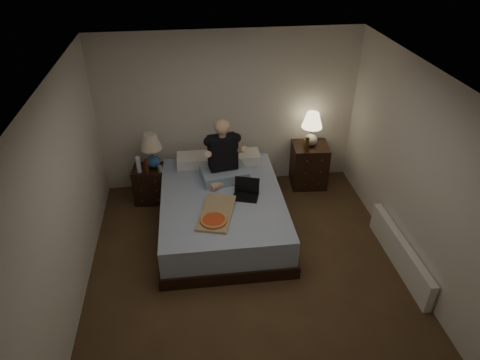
{
  "coord_description": "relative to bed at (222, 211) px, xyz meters",
  "views": [
    {
      "loc": [
        -0.62,
        -3.86,
        3.91
      ],
      "look_at": [
        0.0,
        0.9,
        0.85
      ],
      "focal_mm": 32.0,
      "sensor_mm": 36.0,
      "label": 1
    }
  ],
  "objects": [
    {
      "name": "person",
      "position": [
        0.08,
        0.41,
        0.74
      ],
      "size": [
        0.73,
        0.62,
        0.93
      ],
      "primitive_type": null,
      "rotation": [
        0.0,
        0.0,
        0.16
      ],
      "color": "black",
      "rests_on": "bed"
    },
    {
      "name": "wall_right",
      "position": [
        2.24,
        -1.0,
        0.97
      ],
      "size": [
        0.0,
        4.5,
        2.5
      ],
      "primitive_type": "cube",
      "rotation": [
        1.57,
        0.0,
        -1.57
      ],
      "color": "silver",
      "rests_on": "ground"
    },
    {
      "name": "beer_bottle_right",
      "position": [
        1.41,
        0.84,
        0.56
      ],
      "size": [
        0.06,
        0.06,
        0.23
      ],
      "primitive_type": "cylinder",
      "color": "#562E0C",
      "rests_on": "nightstand_right"
    },
    {
      "name": "laptop",
      "position": [
        0.32,
        -0.09,
        0.4
      ],
      "size": [
        0.41,
        0.37,
        0.24
      ],
      "primitive_type": null,
      "rotation": [
        0.0,
        0.0,
        -0.31
      ],
      "color": "black",
      "rests_on": "bed"
    },
    {
      "name": "nightstand_left",
      "position": [
        -1.05,
        0.84,
        0.01
      ],
      "size": [
        0.48,
        0.45,
        0.58
      ],
      "primitive_type": "cube",
      "rotation": [
        0.0,
        0.0,
        -0.11
      ],
      "color": "black",
      "rests_on": "floor"
    },
    {
      "name": "pizza_box",
      "position": [
        -0.16,
        -0.61,
        0.32
      ],
      "size": [
        0.59,
        0.84,
        0.08
      ],
      "primitive_type": null,
      "rotation": [
        0.0,
        0.0,
        -0.28
      ],
      "color": "tan",
      "rests_on": "bed"
    },
    {
      "name": "beer_bottle_left",
      "position": [
        -1.05,
        0.69,
        0.41
      ],
      "size": [
        0.06,
        0.06,
        0.23
      ],
      "primitive_type": "cylinder",
      "color": "#531F0B",
      "rests_on": "nightstand_left"
    },
    {
      "name": "wall_back",
      "position": [
        0.24,
        1.25,
        0.97
      ],
      "size": [
        4.0,
        0.0,
        2.5
      ],
      "primitive_type": "cube",
      "rotation": [
        1.57,
        0.0,
        0.0
      ],
      "color": "silver",
      "rests_on": "ground"
    },
    {
      "name": "wall_left",
      "position": [
        -1.76,
        -1.0,
        0.97
      ],
      "size": [
        0.0,
        4.5,
        2.5
      ],
      "primitive_type": "cube",
      "rotation": [
        1.57,
        0.0,
        1.57
      ],
      "color": "silver",
      "rests_on": "ground"
    },
    {
      "name": "ceiling",
      "position": [
        0.24,
        -1.0,
        2.22
      ],
      "size": [
        4.0,
        4.5,
        0.0
      ],
      "primitive_type": "cube",
      "rotation": [
        3.14,
        0.0,
        0.0
      ],
      "color": "white",
      "rests_on": "ground"
    },
    {
      "name": "lamp_right",
      "position": [
        1.51,
        0.98,
        0.72
      ],
      "size": [
        0.32,
        0.32,
        0.56
      ],
      "primitive_type": null,
      "rotation": [
        0.0,
        0.0,
        0.0
      ],
      "color": "gray",
      "rests_on": "nightstand_right"
    },
    {
      "name": "water_bottle",
      "position": [
        -1.16,
        0.74,
        0.42
      ],
      "size": [
        0.07,
        0.07,
        0.25
      ],
      "primitive_type": "cylinder",
      "color": "white",
      "rests_on": "nightstand_left"
    },
    {
      "name": "floor",
      "position": [
        0.24,
        -1.0,
        -0.28
      ],
      "size": [
        4.0,
        4.5,
        0.0
      ],
      "primitive_type": "cube",
      "color": "brown",
      "rests_on": "ground"
    },
    {
      "name": "soda_can",
      "position": [
        -0.86,
        0.7,
        0.35
      ],
      "size": [
        0.07,
        0.07,
        0.1
      ],
      "primitive_type": "cylinder",
      "color": "silver",
      "rests_on": "nightstand_left"
    },
    {
      "name": "radiator",
      "position": [
        2.17,
        -1.06,
        -0.08
      ],
      "size": [
        0.1,
        1.6,
        0.4
      ],
      "primitive_type": "cube",
      "color": "white",
      "rests_on": "floor"
    },
    {
      "name": "bed",
      "position": [
        0.0,
        0.0,
        0.0
      ],
      "size": [
        1.69,
        2.25,
        0.56
      ],
      "primitive_type": "cube",
      "rotation": [
        0.0,
        0.0,
        -0.01
      ],
      "color": "#536FA7",
      "rests_on": "floor"
    },
    {
      "name": "lamp_left",
      "position": [
        -0.96,
        0.86,
        0.58
      ],
      "size": [
        0.39,
        0.39,
        0.56
      ],
      "primitive_type": null,
      "rotation": [
        0.0,
        0.0,
        0.27
      ],
      "color": "#27508F",
      "rests_on": "nightstand_left"
    },
    {
      "name": "nightstand_right",
      "position": [
        1.52,
        0.97,
        0.08
      ],
      "size": [
        0.59,
        0.54,
        0.72
      ],
      "primitive_type": "cube",
      "rotation": [
        0.0,
        0.0,
        -0.08
      ],
      "color": "black",
      "rests_on": "floor"
    }
  ]
}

